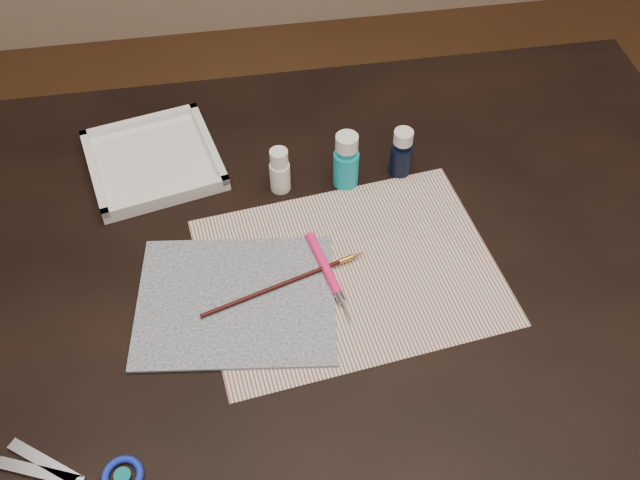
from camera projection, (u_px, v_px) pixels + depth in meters
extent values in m
cube|color=#422614|center=(320.00, 472.00, 1.60)|extent=(3.50, 3.50, 0.02)
cube|color=black|center=(320.00, 389.00, 1.31)|extent=(1.30, 0.90, 0.75)
cube|color=white|center=(349.00, 271.00, 1.01)|extent=(0.44, 0.36, 0.00)
cube|color=#141E3A|center=(236.00, 300.00, 0.97)|extent=(0.29, 0.25, 0.00)
cylinder|color=white|center=(280.00, 170.00, 1.09)|extent=(0.03, 0.03, 0.08)
cylinder|color=#13A5B3|center=(346.00, 160.00, 1.09)|extent=(0.05, 0.05, 0.10)
cylinder|color=black|center=(402.00, 152.00, 1.11)|extent=(0.04, 0.04, 0.08)
cube|color=white|center=(153.00, 160.00, 1.14)|extent=(0.24, 0.24, 0.02)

